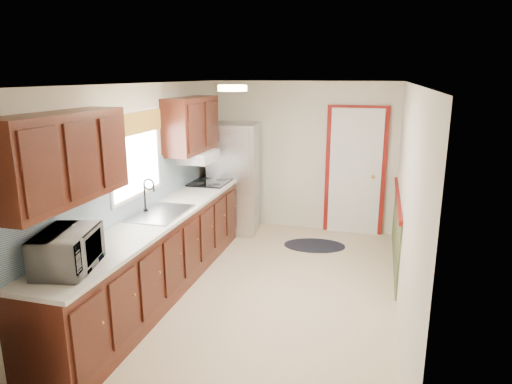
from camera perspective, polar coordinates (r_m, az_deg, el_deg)
The scene contains 8 objects.
room_shell at distance 5.07m, azimuth 1.13°, elevation -0.32°, with size 3.20×5.20×2.52m.
kitchen_run at distance 5.36m, azimuth -12.63°, elevation -4.23°, with size 0.63×4.00×2.20m.
back_wall_trim at distance 7.15m, azimuth 13.27°, elevation 1.10°, with size 1.12×2.30×2.08m.
ceiling_fixture at distance 4.80m, azimuth -2.96°, elevation 12.85°, with size 0.30×0.30×0.06m, color #FFD88C.
microwave at distance 4.03m, azimuth -22.55°, elevation -6.31°, with size 0.60×0.33×0.40m, color white.
refrigerator at distance 7.34m, azimuth -2.68°, elevation 1.73°, with size 0.80×0.77×1.76m.
rug at distance 6.95m, azimuth 7.32°, elevation -6.64°, with size 0.91×0.59×0.01m, color black.
cooktop at distance 6.78m, azimuth -5.74°, elevation 1.23°, with size 0.53×0.64×0.02m, color black.
Camera 1 is at (1.20, -4.76, 2.49)m, focal length 32.00 mm.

